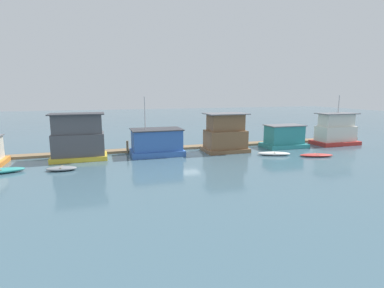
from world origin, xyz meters
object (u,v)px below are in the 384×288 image
dinghy_teal (1,171)px  dinghy_grey (61,169)px  houseboat_brown (225,134)px  mooring_post_far_left (128,147)px  dinghy_white (274,154)px  houseboat_red (336,131)px  houseboat_teal (284,137)px  dinghy_red (316,155)px  houseboat_yellow (78,138)px  houseboat_blue (157,142)px

dinghy_teal → dinghy_grey: bearing=-7.5°
houseboat_brown → mooring_post_far_left: size_ratio=3.44×
dinghy_white → dinghy_grey: bearing=-179.6°
houseboat_red → houseboat_teal: bearing=178.9°
houseboat_red → dinghy_red: bearing=-143.1°
houseboat_yellow → dinghy_teal: size_ratio=1.44×
houseboat_teal → dinghy_teal: 34.62m
dinghy_white → dinghy_teal: bearing=179.0°
houseboat_red → houseboat_yellow: bearing=179.4°
houseboat_yellow → houseboat_blue: bearing=-0.8°
mooring_post_far_left → houseboat_yellow: bearing=-161.7°
houseboat_brown → dinghy_red: (9.39, -6.27, -2.09)m
dinghy_teal → dinghy_white: 29.97m
houseboat_teal → dinghy_teal: size_ratio=1.40×
houseboat_red → dinghy_grey: bearing=-173.2°
houseboat_yellow → mooring_post_far_left: bearing=18.3°
houseboat_red → dinghy_white: 13.96m
dinghy_white → dinghy_red: 5.06m
houseboat_red → houseboat_blue: bearing=179.5°
houseboat_blue → dinghy_grey: size_ratio=2.41×
dinghy_teal → dinghy_white: bearing=-1.0°
houseboat_brown → houseboat_blue: bearing=177.2°
houseboat_blue → houseboat_brown: houseboat_blue is taller
houseboat_blue → houseboat_yellow: bearing=179.2°
dinghy_grey → houseboat_red: bearing=6.8°
dinghy_white → mooring_post_far_left: mooring_post_far_left is taller
dinghy_teal → dinghy_red: dinghy_teal is taller
dinghy_white → dinghy_red: bearing=-25.4°
houseboat_yellow → dinghy_grey: (-1.44, -4.85, -2.31)m
houseboat_blue → dinghy_grey: bearing=-155.9°
houseboat_teal → dinghy_teal: houseboat_teal is taller
houseboat_red → dinghy_teal: bearing=-175.0°
houseboat_yellow → houseboat_blue: 9.17m
houseboat_yellow → dinghy_white: size_ratio=1.48×
dinghy_white → dinghy_red: size_ratio=0.99×
houseboat_teal → houseboat_blue: bearing=179.7°
houseboat_yellow → dinghy_grey: bearing=-106.5°
houseboat_red → mooring_post_far_left: houseboat_red is taller
houseboat_red → dinghy_white: bearing=-162.0°
dinghy_red → mooring_post_far_left: size_ratio=2.57×
houseboat_blue → houseboat_red: bearing=-0.5°
houseboat_brown → dinghy_teal: houseboat_brown is taller
houseboat_brown → mooring_post_far_left: 12.82m
houseboat_brown → dinghy_white: 6.66m
houseboat_teal → dinghy_grey: (-28.86, -4.64, -1.25)m
dinghy_red → mooring_post_far_left: mooring_post_far_left is taller
houseboat_red → mooring_post_far_left: 30.59m
dinghy_white → dinghy_red: (4.57, -2.17, -0.05)m
houseboat_blue → houseboat_teal: bearing=-0.3°
houseboat_blue → houseboat_red: 27.07m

